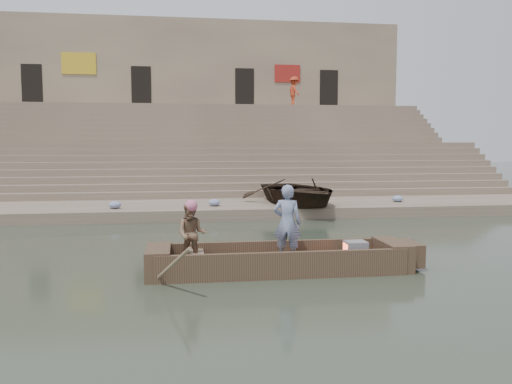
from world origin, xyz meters
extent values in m
plane|color=#2C3729|center=(0.00, 0.00, 0.00)|extent=(120.00, 120.00, 0.00)
cube|color=gray|center=(0.00, 8.00, 0.20)|extent=(32.00, 4.00, 0.40)
cube|color=gray|center=(0.00, 15.50, 1.40)|extent=(32.00, 3.00, 2.80)
cube|color=gray|center=(0.00, 22.50, 2.60)|extent=(32.00, 3.00, 5.20)
cube|color=gray|center=(0.00, 10.25, 0.35)|extent=(32.00, 0.50, 0.70)
cube|color=gray|center=(0.00, 10.75, 0.50)|extent=(32.00, 0.50, 1.00)
cube|color=gray|center=(0.00, 11.25, 0.65)|extent=(32.00, 0.50, 1.30)
cube|color=gray|center=(0.00, 11.75, 0.80)|extent=(32.00, 0.50, 1.60)
cube|color=gray|center=(0.00, 12.25, 0.95)|extent=(32.00, 0.50, 1.90)
cube|color=gray|center=(0.00, 12.75, 1.10)|extent=(32.00, 0.50, 2.20)
cube|color=gray|center=(0.00, 13.25, 1.25)|extent=(32.00, 0.50, 2.50)
cube|color=gray|center=(0.00, 13.75, 1.40)|extent=(32.00, 0.50, 2.80)
cube|color=gray|center=(0.00, 17.25, 1.55)|extent=(32.00, 0.50, 3.10)
cube|color=gray|center=(0.00, 17.75, 1.70)|extent=(32.00, 0.50, 3.40)
cube|color=gray|center=(0.00, 18.25, 1.85)|extent=(32.00, 0.50, 3.70)
cube|color=gray|center=(0.00, 18.75, 2.00)|extent=(32.00, 0.50, 4.00)
cube|color=gray|center=(0.00, 19.25, 2.15)|extent=(32.00, 0.50, 4.30)
cube|color=gray|center=(0.00, 19.75, 2.30)|extent=(32.00, 0.50, 4.60)
cube|color=gray|center=(0.00, 20.25, 2.45)|extent=(32.00, 0.50, 4.90)
cube|color=gray|center=(0.00, 20.75, 2.60)|extent=(32.00, 0.50, 5.20)
cube|color=tan|center=(0.00, 26.50, 5.60)|extent=(32.00, 5.00, 11.20)
cube|color=black|center=(-9.00, 24.05, 6.60)|extent=(1.30, 0.18, 2.60)
cube|color=black|center=(-2.00, 24.05, 6.60)|extent=(1.30, 0.18, 2.60)
cube|color=black|center=(5.00, 24.05, 6.60)|extent=(1.30, 0.18, 2.60)
cube|color=black|center=(11.00, 24.05, 6.60)|extent=(1.30, 0.18, 2.60)
cube|color=gold|center=(-6.00, 23.98, 8.00)|extent=(2.20, 0.10, 1.40)
cube|color=maroon|center=(8.00, 23.98, 7.60)|extent=(1.80, 0.10, 1.20)
cube|color=brown|center=(2.68, -1.38, 0.11)|extent=(5.00, 1.30, 0.22)
cube|color=brown|center=(2.68, -2.00, 0.28)|extent=(5.20, 0.12, 0.56)
cube|color=brown|center=(2.68, -0.76, 0.28)|extent=(5.20, 0.12, 0.56)
cube|color=brown|center=(0.13, -1.38, 0.30)|extent=(0.50, 1.30, 0.60)
cube|color=brown|center=(5.23, -1.38, 0.30)|extent=(0.50, 1.30, 0.60)
cube|color=brown|center=(5.63, -1.38, 0.32)|extent=(0.35, 0.90, 0.50)
cube|color=#937A5B|center=(0.93, -1.38, 0.40)|extent=(0.30, 1.20, 0.08)
cylinder|color=#937A5B|center=(0.28, -2.28, 0.30)|extent=(1.03, 2.10, 1.36)
sphere|color=#D2688A|center=(0.83, -1.36, 1.46)|extent=(0.26, 0.26, 0.26)
imported|color=navy|center=(2.88, -1.29, 1.05)|extent=(0.71, 0.60, 1.66)
imported|color=#27764E|center=(0.83, -1.36, 0.87)|extent=(0.72, 0.61, 1.30)
cube|color=gray|center=(4.39, -1.38, 0.42)|extent=(0.46, 0.42, 0.40)
cube|color=#E5593F|center=(4.18, -1.38, 0.42)|extent=(0.04, 0.34, 0.32)
imported|color=#2D2116|center=(5.06, 7.36, 0.90)|extent=(4.33, 5.44, 1.01)
imported|color=#B3391E|center=(7.98, 21.60, 6.15)|extent=(0.93, 1.34, 1.91)
ellipsoid|color=#3F5999|center=(1.84, 7.29, 0.53)|extent=(0.44, 0.44, 0.26)
ellipsoid|color=#3F5999|center=(-1.78, 7.04, 0.53)|extent=(0.44, 0.44, 0.26)
ellipsoid|color=#3F5999|center=(5.16, 8.65, 0.53)|extent=(0.44, 0.44, 0.26)
ellipsoid|color=#3F5999|center=(9.24, 7.64, 0.53)|extent=(0.44, 0.44, 0.26)
camera|label=1|loc=(0.65, -12.17, 2.75)|focal=36.50mm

